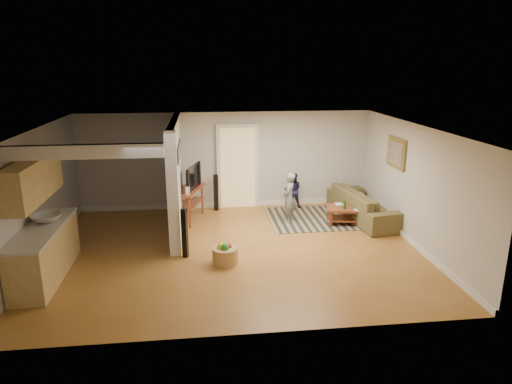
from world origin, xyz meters
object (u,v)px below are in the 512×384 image
Objects in this scene: speaker_right at (216,193)px; toy_basket at (225,255)px; child at (288,222)px; speaker_left at (185,233)px; tv_console at (190,192)px; sofa at (364,219)px; coffee_table at (350,211)px; toddler at (292,207)px.

speaker_right is 1.95× the size of toy_basket.
speaker_left is at bearing -37.16° from child.
speaker_right is 0.79× the size of child.
tv_console is 1.40× the size of speaker_right.
speaker_left is 2.05× the size of toy_basket.
toy_basket is 0.40× the size of child.
tv_console is 1.33× the size of speaker_left.
child reaches higher than sofa.
coffee_table is at bearing 93.56° from child.
coffee_table is 2.35× the size of toy_basket.
child is at bearing 81.24° from sofa.
sofa is 3.79m from speaker_right.
child reaches higher than toddler.
toy_basket is at bearing 64.55° from toddler.
toddler is at bearing 30.72° from tv_console.
child is 1.29× the size of toddler.
child is at bearing 167.53° from coffee_table.
tv_console reaches higher than coffee_table.
sofa is 2.45× the size of speaker_left.
child is (2.40, 1.80, -0.50)m from speaker_left.
speaker_left is 3.05m from child.
sofa is 0.65m from coffee_table.
speaker_right is (0.70, 2.90, -0.02)m from speaker_left.
toy_basket is at bearing -20.79° from child.
toddler reaches higher than sofa.
speaker_left is at bearing -158.69° from coffee_table.
speaker_left reaches higher than coffee_table.
toy_basket is at bearing -7.03° from speaker_left.
tv_console reaches higher than speaker_left.
coffee_table is at bearing 113.27° from sofa.
tv_console reaches higher than toddler.
toddler is (0.32, 1.10, 0.00)m from child.
coffee_table is at bearing 133.08° from toddler.
speaker_left is (-3.82, -1.49, 0.18)m from coffee_table.
sofa is 2.61× the size of toddler.
sofa is 2.58× the size of speaker_right.
sofa is 1.90m from child.
coffee_table is (-0.48, -0.30, 0.32)m from sofa.
coffee_table is 0.95× the size of child.
speaker_right is 2.07m from toddler.
sofa is at bearing 10.38° from tv_console.
speaker_right is 3.31m from toy_basket.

